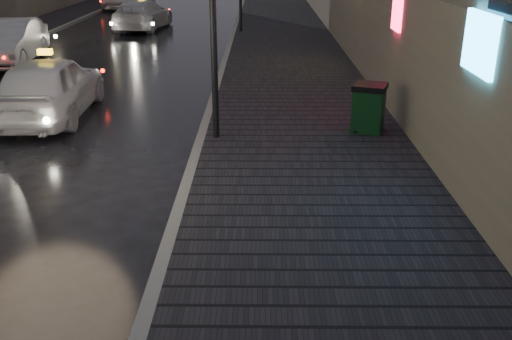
{
  "coord_description": "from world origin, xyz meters",
  "views": [
    {
      "loc": [
        2.85,
        -6.07,
        4.22
      ],
      "look_at": [
        2.77,
        2.27,
        0.85
      ],
      "focal_mm": 40.0,
      "sensor_mm": 36.0,
      "label": 1
    }
  ],
  "objects_px": {
    "taxi_near": "(50,86)",
    "car_left_mid": "(9,42)",
    "trash_bin": "(369,107)",
    "taxi_mid": "(142,15)"
  },
  "relations": [
    {
      "from": "car_left_mid",
      "to": "taxi_mid",
      "type": "height_order",
      "value": "car_left_mid"
    },
    {
      "from": "trash_bin",
      "to": "car_left_mid",
      "type": "relative_size",
      "value": 0.23
    },
    {
      "from": "taxi_near",
      "to": "trash_bin",
      "type": "bearing_deg",
      "value": 166.73
    },
    {
      "from": "trash_bin",
      "to": "taxi_mid",
      "type": "xyz_separation_m",
      "value": [
        -8.49,
        17.15,
        0.03
      ]
    },
    {
      "from": "trash_bin",
      "to": "car_left_mid",
      "type": "height_order",
      "value": "car_left_mid"
    },
    {
      "from": "taxi_near",
      "to": "taxi_mid",
      "type": "xyz_separation_m",
      "value": [
        -0.7,
        15.61,
        -0.07
      ]
    },
    {
      "from": "taxi_near",
      "to": "car_left_mid",
      "type": "bearing_deg",
      "value": -62.64
    },
    {
      "from": "trash_bin",
      "to": "taxi_near",
      "type": "xyz_separation_m",
      "value": [
        -7.79,
        1.54,
        0.09
      ]
    },
    {
      "from": "car_left_mid",
      "to": "trash_bin",
      "type": "bearing_deg",
      "value": -41.82
    },
    {
      "from": "trash_bin",
      "to": "taxi_mid",
      "type": "height_order",
      "value": "taxi_mid"
    }
  ]
}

